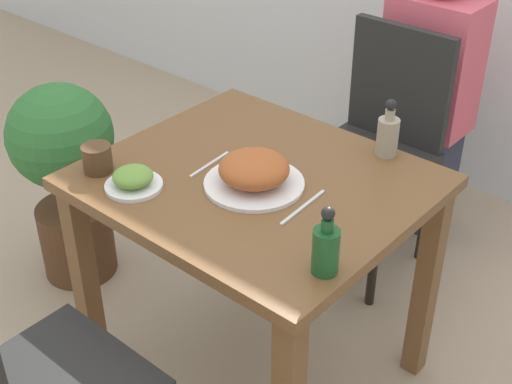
# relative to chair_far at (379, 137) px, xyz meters

# --- Properties ---
(ground_plane) EXTENTS (16.00, 16.00, 0.00)m
(ground_plane) POSITION_rel_chair_far_xyz_m (0.07, -0.77, -0.52)
(ground_plane) COLOR tan
(dining_table) EXTENTS (0.89, 0.78, 0.74)m
(dining_table) POSITION_rel_chair_far_xyz_m (0.07, -0.77, 0.09)
(dining_table) COLOR brown
(dining_table) RESTS_ON ground_plane
(chair_far) EXTENTS (0.42, 0.42, 0.92)m
(chair_far) POSITION_rel_chair_far_xyz_m (0.00, 0.00, 0.00)
(chair_far) COLOR black
(chair_far) RESTS_ON ground_plane
(food_plate) EXTENTS (0.27, 0.27, 0.09)m
(food_plate) POSITION_rel_chair_far_xyz_m (0.09, -0.81, 0.26)
(food_plate) COLOR white
(food_plate) RESTS_ON dining_table
(side_plate) EXTENTS (0.16, 0.16, 0.06)m
(side_plate) POSITION_rel_chair_far_xyz_m (-0.14, -1.03, 0.24)
(side_plate) COLOR white
(side_plate) RESTS_ON dining_table
(drink_cup) EXTENTS (0.08, 0.08, 0.08)m
(drink_cup) POSITION_rel_chair_far_xyz_m (-0.29, -1.03, 0.26)
(drink_cup) COLOR #4C331E
(drink_cup) RESTS_ON dining_table
(sauce_bottle) EXTENTS (0.06, 0.06, 0.18)m
(sauce_bottle) POSITION_rel_chair_far_xyz_m (0.27, -0.43, 0.28)
(sauce_bottle) COLOR gray
(sauce_bottle) RESTS_ON dining_table
(condiment_bottle) EXTENTS (0.06, 0.06, 0.18)m
(condiment_bottle) POSITION_rel_chair_far_xyz_m (0.46, -0.98, 0.28)
(condiment_bottle) COLOR #194C23
(condiment_bottle) RESTS_ON dining_table
(fork_utensil) EXTENTS (0.02, 0.17, 0.00)m
(fork_utensil) POSITION_rel_chair_far_xyz_m (-0.07, -0.81, 0.22)
(fork_utensil) COLOR silver
(fork_utensil) RESTS_ON dining_table
(spoon_utensil) EXTENTS (0.02, 0.20, 0.00)m
(spoon_utensil) POSITION_rel_chair_far_xyz_m (0.26, -0.81, 0.22)
(spoon_utensil) COLOR silver
(spoon_utensil) RESTS_ON dining_table
(potted_plant_left) EXTENTS (0.37, 0.37, 0.78)m
(potted_plant_left) POSITION_rel_chair_far_xyz_m (-0.79, -0.83, -0.06)
(potted_plant_left) COLOR #51331E
(potted_plant_left) RESTS_ON ground_plane
(person_figure) EXTENTS (0.34, 0.22, 1.17)m
(person_figure) POSITION_rel_chair_far_xyz_m (0.01, 0.33, 0.06)
(person_figure) COLOR #2D3347
(person_figure) RESTS_ON ground_plane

